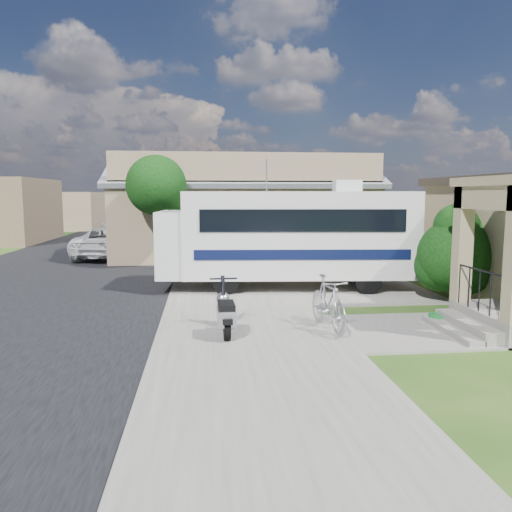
{
  "coord_description": "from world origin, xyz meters",
  "views": [
    {
      "loc": [
        -1.98,
        -11.31,
        3.03
      ],
      "look_at": [
        -0.5,
        2.5,
        1.3
      ],
      "focal_mm": 35.0,
      "sensor_mm": 36.0,
      "label": 1
    }
  ],
  "objects": [
    {
      "name": "street_tree_b",
      "position": [
        -3.7,
        19.05,
        3.39
      ],
      "size": [
        2.44,
        2.4,
        4.73
      ],
      "color": "#301E15",
      "rests_on": "ground"
    },
    {
      "name": "garden_hose",
      "position": [
        3.5,
        -0.4,
        0.1
      ],
      "size": [
        0.44,
        0.44,
        0.2
      ],
      "primitive_type": "cylinder",
      "color": "#166E2A",
      "rests_on": "ground"
    },
    {
      "name": "ground",
      "position": [
        0.0,
        0.0,
        0.0
      ],
      "size": [
        120.0,
        120.0,
        0.0
      ],
      "primitive_type": "plane",
      "color": "#1F4312"
    },
    {
      "name": "scooter",
      "position": [
        -1.52,
        -0.93,
        0.51
      ],
      "size": [
        0.61,
        1.73,
        1.14
      ],
      "rotation": [
        0.0,
        0.0,
        0.02
      ],
      "color": "black",
      "rests_on": "ground"
    },
    {
      "name": "pickup_truck",
      "position": [
        -6.2,
        12.97,
        0.74
      ],
      "size": [
        3.4,
        5.72,
        1.49
      ],
      "primitive_type": "imported",
      "rotation": [
        0.0,
        0.0,
        2.96
      ],
      "color": "silver",
      "rests_on": "ground"
    },
    {
      "name": "warehouse",
      "position": [
        0.0,
        13.97,
        1.99
      ],
      "size": [
        12.5,
        8.4,
        5.04
      ],
      "color": "#826E51",
      "rests_on": "ground"
    },
    {
      "name": "driveway_slab",
      "position": [
        1.5,
        4.5,
        0.03
      ],
      "size": [
        7.0,
        6.0,
        0.05
      ],
      "primitive_type": "cube",
      "color": "#67645C",
      "rests_on": "ground"
    },
    {
      "name": "shrub",
      "position": [
        5.01,
        1.76,
        1.41
      ],
      "size": [
        2.25,
        2.15,
        2.76
      ],
      "color": "#301E15",
      "rests_on": "ground"
    },
    {
      "name": "walk_slab",
      "position": [
        3.0,
        -1.0,
        0.03
      ],
      "size": [
        4.0,
        3.0,
        0.05
      ],
      "primitive_type": "cube",
      "color": "#67645C",
      "rests_on": "ground"
    },
    {
      "name": "street_slab",
      "position": [
        -7.5,
        10.0,
        0.01
      ],
      "size": [
        9.0,
        80.0,
        0.02
      ],
      "primitive_type": "cube",
      "color": "black",
      "rests_on": "ground"
    },
    {
      "name": "distant_bldg_near",
      "position": [
        -15.0,
        34.0,
        1.6
      ],
      "size": [
        8.0,
        7.0,
        3.2
      ],
      "primitive_type": "cube",
      "color": "#826E51",
      "rests_on": "ground"
    },
    {
      "name": "bicycle",
      "position": [
        0.75,
        -0.77,
        0.59
      ],
      "size": [
        0.8,
        2.01,
        1.18
      ],
      "primitive_type": "imported",
      "rotation": [
        0.0,
        0.0,
        0.13
      ],
      "color": "#9F9EA5",
      "rests_on": "ground"
    },
    {
      "name": "motorhome",
      "position": [
        0.75,
        4.33,
        1.75
      ],
      "size": [
        8.12,
        3.12,
        4.07
      ],
      "rotation": [
        0.0,
        0.0,
        -0.08
      ],
      "color": "silver",
      "rests_on": "ground"
    },
    {
      "name": "van",
      "position": [
        -6.79,
        19.78,
        0.91
      ],
      "size": [
        3.23,
        6.5,
        1.82
      ],
      "primitive_type": "imported",
      "rotation": [
        0.0,
        0.0,
        0.11
      ],
      "color": "silver",
      "rests_on": "ground"
    },
    {
      "name": "street_tree_c",
      "position": [
        -3.7,
        28.05,
        3.1
      ],
      "size": [
        2.44,
        2.4,
        4.42
      ],
      "color": "#301E15",
      "rests_on": "ground"
    },
    {
      "name": "sidewalk_slab",
      "position": [
        -1.0,
        10.0,
        0.03
      ],
      "size": [
        4.0,
        80.0,
        0.06
      ],
      "primitive_type": "cube",
      "color": "#67645C",
      "rests_on": "ground"
    },
    {
      "name": "street_tree_a",
      "position": [
        -3.7,
        9.05,
        3.25
      ],
      "size": [
        2.44,
        2.4,
        4.58
      ],
      "color": "#301E15",
      "rests_on": "ground"
    }
  ]
}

